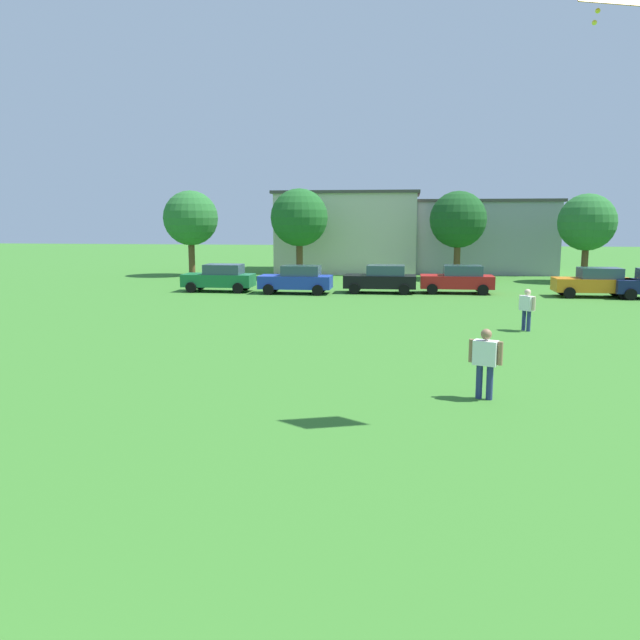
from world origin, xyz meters
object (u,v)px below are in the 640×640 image
object	(u,v)px
parked_car_blue_1	(297,279)
tree_left	(299,218)
parked_car_orange_4	(595,282)
parked_car_red_3	(458,279)
parked_car_black_2	(381,279)
adult_bystander	(485,358)
bystander_midfield	(527,306)
parked_car_green_0	(220,278)
tree_right	(587,223)
tree_center	(458,220)
tree_far_left	(191,218)

from	to	relation	value
parked_car_blue_1	tree_left	size ratio (longest dim) A/B	0.64
parked_car_orange_4	parked_car_red_3	bearing A→B (deg)	-6.53
parked_car_orange_4	parked_car_black_2	bearing A→B (deg)	-1.93
adult_bystander	bystander_midfield	xyz separation A→B (m)	(2.75, 10.32, -0.05)
parked_car_blue_1	parked_car_orange_4	distance (m)	17.12
parked_car_orange_4	tree_left	size ratio (longest dim) A/B	0.64
tree_left	parked_car_green_0	bearing A→B (deg)	-108.85
parked_car_green_0	tree_left	distance (m)	10.87
parked_car_orange_4	tree_right	size ratio (longest dim) A/B	0.69
bystander_midfield	tree_right	bearing A→B (deg)	-58.34
tree_center	tree_left	bearing A→B (deg)	-175.99
bystander_midfield	parked_car_black_2	world-z (taller)	parked_car_black_2
tree_center	tree_right	bearing A→B (deg)	-7.46
parked_car_red_3	tree_far_left	xyz separation A→B (m)	(-19.97, 9.83, 3.62)
tree_left	tree_center	size ratio (longest dim) A/B	1.03
parked_car_blue_1	tree_center	world-z (taller)	tree_center
bystander_midfield	parked_car_red_3	size ratio (longest dim) A/B	0.39
tree_left	bystander_midfield	bearing A→B (deg)	-59.41
bystander_midfield	tree_center	xyz separation A→B (m)	(-1.18, 22.59, 3.37)
bystander_midfield	tree_right	world-z (taller)	tree_right
parked_car_green_0	tree_right	bearing A→B (deg)	-158.50
tree_left	adult_bystander	bearing A→B (deg)	-72.50
tree_far_left	adult_bystander	bearing A→B (deg)	-60.31
tree_far_left	tree_right	world-z (taller)	tree_far_left
adult_bystander	tree_right	distance (m)	33.55
parked_car_green_0	parked_car_orange_4	xyz separation A→B (m)	(22.00, 0.14, 0.00)
tree_far_left	tree_right	distance (m)	29.33
adult_bystander	parked_car_orange_4	distance (m)	24.12
parked_car_red_3	tree_right	world-z (taller)	tree_right
parked_car_red_3	tree_left	size ratio (longest dim) A/B	0.64
parked_car_orange_4	tree_center	distance (m)	12.99
tree_center	tree_right	size ratio (longest dim) A/B	1.05
parked_car_blue_1	adult_bystander	bearing A→B (deg)	111.25
parked_car_green_0	tree_far_left	xyz separation A→B (m)	(-5.53, 10.84, 3.62)
tree_left	tree_center	bearing A→B (deg)	4.01
adult_bystander	tree_center	bearing A→B (deg)	-71.59
tree_far_left	tree_left	xyz separation A→B (m)	(8.83, -1.16, 0.03)
parked_car_black_2	parked_car_blue_1	bearing A→B (deg)	11.54
parked_car_green_0	parked_car_orange_4	distance (m)	22.00
tree_center	adult_bystander	bearing A→B (deg)	-92.74
bystander_midfield	parked_car_black_2	size ratio (longest dim) A/B	0.39
parked_car_red_3	adult_bystander	bearing A→B (deg)	87.51
parked_car_green_0	parked_car_orange_4	size ratio (longest dim) A/B	1.00
parked_car_black_2	parked_car_red_3	xyz separation A→B (m)	(4.57, 0.46, 0.00)
parked_car_orange_4	tree_right	world-z (taller)	tree_right
bystander_midfield	tree_right	distance (m)	22.96
tree_left	parked_car_blue_1	bearing A→B (deg)	-81.12
parked_car_green_0	tree_far_left	world-z (taller)	tree_far_left
bystander_midfield	parked_car_green_0	bearing A→B (deg)	14.38
bystander_midfield	parked_car_orange_4	bearing A→B (deg)	-64.34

